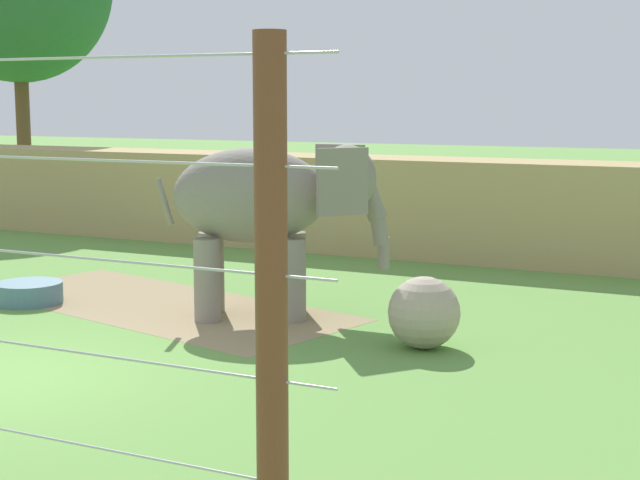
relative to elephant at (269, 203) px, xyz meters
name	(u,v)px	position (x,y,z in m)	size (l,w,h in m)	color
ground_plane	(3,378)	(-1.30, -4.39, -1.78)	(120.00, 120.00, 0.00)	#609342
dirt_patch	(160,305)	(-2.03, -0.07, -1.77)	(6.86, 2.88, 0.01)	#937F5B
embankment_wall	(363,204)	(-1.30, 6.69, -0.72)	(36.00, 1.80, 2.11)	tan
elephant	(269,203)	(0.00, 0.00, 0.00)	(3.32, 2.42, 2.68)	gray
enrichment_ball	(424,313)	(2.84, -0.81, -1.28)	(0.99, 0.99, 0.99)	tan
water_tub	(29,292)	(-4.06, -0.90, -1.59)	(1.10, 1.10, 0.35)	slate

